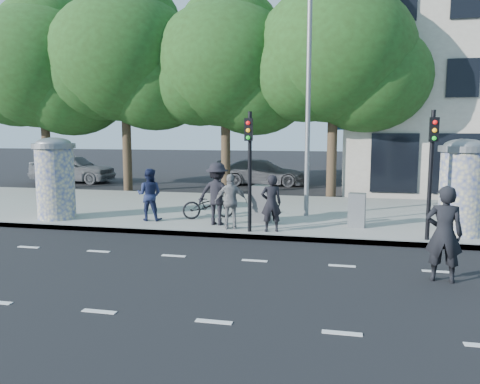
% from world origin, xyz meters
% --- Properties ---
extents(ground, '(120.00, 120.00, 0.00)m').
position_xyz_m(ground, '(0.00, 0.00, 0.00)').
color(ground, black).
rests_on(ground, ground).
extents(sidewalk, '(40.00, 8.00, 0.15)m').
position_xyz_m(sidewalk, '(0.00, 7.50, 0.07)').
color(sidewalk, gray).
rests_on(sidewalk, ground).
extents(curb, '(40.00, 0.10, 0.16)m').
position_xyz_m(curb, '(0.00, 3.55, 0.07)').
color(curb, slate).
rests_on(curb, ground).
extents(lane_dash_near, '(32.00, 0.12, 0.01)m').
position_xyz_m(lane_dash_near, '(0.00, -2.20, 0.00)').
color(lane_dash_near, silver).
rests_on(lane_dash_near, ground).
extents(lane_dash_far, '(32.00, 0.12, 0.01)m').
position_xyz_m(lane_dash_far, '(0.00, 1.40, 0.00)').
color(lane_dash_far, silver).
rests_on(lane_dash_far, ground).
extents(ad_column_left, '(1.36, 1.36, 2.65)m').
position_xyz_m(ad_column_left, '(-7.20, 4.50, 1.54)').
color(ad_column_left, beige).
rests_on(ad_column_left, sidewalk).
extents(ad_column_right, '(1.36, 1.36, 2.65)m').
position_xyz_m(ad_column_right, '(5.20, 4.70, 1.54)').
color(ad_column_right, beige).
rests_on(ad_column_right, sidewalk).
extents(traffic_pole_near, '(0.22, 0.31, 3.40)m').
position_xyz_m(traffic_pole_near, '(-0.60, 3.79, 2.23)').
color(traffic_pole_near, black).
rests_on(traffic_pole_near, sidewalk).
extents(traffic_pole_far, '(0.22, 0.31, 3.40)m').
position_xyz_m(traffic_pole_far, '(4.20, 3.79, 2.23)').
color(traffic_pole_far, black).
rests_on(traffic_pole_far, sidewalk).
extents(street_lamp, '(0.25, 0.93, 8.00)m').
position_xyz_m(street_lamp, '(0.80, 6.63, 4.79)').
color(street_lamp, slate).
rests_on(street_lamp, sidewalk).
extents(tree_far_left, '(7.20, 7.20, 9.26)m').
position_xyz_m(tree_far_left, '(-13.00, 12.50, 6.19)').
color(tree_far_left, '#38281C').
rests_on(tree_far_left, ground).
extents(tree_mid_left, '(7.20, 7.20, 9.57)m').
position_xyz_m(tree_mid_left, '(-8.50, 12.50, 6.50)').
color(tree_mid_left, '#38281C').
rests_on(tree_mid_left, ground).
extents(tree_near_left, '(6.80, 6.80, 8.97)m').
position_xyz_m(tree_near_left, '(-3.50, 12.70, 6.06)').
color(tree_near_left, '#38281C').
rests_on(tree_near_left, ground).
extents(tree_center, '(7.00, 7.00, 9.30)m').
position_xyz_m(tree_center, '(1.50, 12.30, 6.31)').
color(tree_center, '#38281C').
rests_on(tree_center, ground).
extents(ped_b, '(0.68, 0.55, 1.63)m').
position_xyz_m(ped_b, '(0.00, 3.98, 0.97)').
color(ped_b, black).
rests_on(ped_b, sidewalk).
extents(ped_c, '(0.85, 0.69, 1.67)m').
position_xyz_m(ped_c, '(-4.06, 4.81, 0.99)').
color(ped_c, '#1A2243').
rests_on(ped_c, sidewalk).
extents(ped_d, '(1.29, 0.81, 1.91)m').
position_xyz_m(ped_d, '(-1.76, 4.62, 1.11)').
color(ped_d, black).
rests_on(ped_d, sidewalk).
extents(ped_e, '(1.05, 0.75, 1.62)m').
position_xyz_m(ped_e, '(-1.20, 4.08, 0.96)').
color(ped_e, gray).
rests_on(ped_e, sidewalk).
extents(man_road, '(0.77, 0.57, 1.95)m').
position_xyz_m(man_road, '(3.97, 0.75, 0.98)').
color(man_road, black).
rests_on(man_road, ground).
extents(bicycle, '(1.35, 1.82, 0.91)m').
position_xyz_m(bicycle, '(-2.29, 5.53, 0.61)').
color(bicycle, black).
rests_on(bicycle, sidewalk).
extents(cabinet_left, '(0.60, 0.47, 1.17)m').
position_xyz_m(cabinet_left, '(-0.48, 5.22, 0.74)').
color(cabinet_left, '#5B5D5F').
rests_on(cabinet_left, sidewalk).
extents(cabinet_right, '(0.53, 0.42, 1.02)m').
position_xyz_m(cabinet_right, '(2.42, 5.15, 0.66)').
color(cabinet_right, slate).
rests_on(cabinet_right, sidewalk).
extents(car_left, '(2.05, 4.92, 1.66)m').
position_xyz_m(car_left, '(-13.36, 15.39, 0.83)').
color(car_left, slate).
rests_on(car_left, ground).
extents(car_right, '(2.10, 4.88, 1.40)m').
position_xyz_m(car_right, '(-2.35, 16.54, 0.70)').
color(car_right, slate).
rests_on(car_right, ground).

